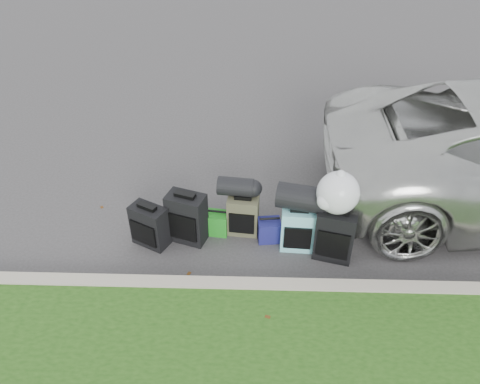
{
  "coord_description": "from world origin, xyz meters",
  "views": [
    {
      "loc": [
        0.04,
        -4.68,
        4.16
      ],
      "look_at": [
        -0.1,
        0.2,
        0.55
      ],
      "focal_mm": 35.0,
      "sensor_mm": 36.0,
      "label": 1
    }
  ],
  "objects_px": {
    "suitcase_small_black": "(150,226)",
    "suitcase_olive": "(243,215)",
    "tote_navy": "(269,230)",
    "suitcase_large_black_right": "(335,235)",
    "suitcase_teal": "(298,229)",
    "suitcase_large_black_left": "(187,218)",
    "tote_green": "(217,223)"
  },
  "relations": [
    {
      "from": "suitcase_large_black_right",
      "to": "tote_navy",
      "type": "relative_size",
      "value": 2.27
    },
    {
      "from": "suitcase_large_black_left",
      "to": "tote_green",
      "type": "distance_m",
      "value": 0.44
    },
    {
      "from": "suitcase_olive",
      "to": "tote_navy",
      "type": "xyz_separation_m",
      "value": [
        0.34,
        -0.15,
        -0.12
      ]
    },
    {
      "from": "suitcase_olive",
      "to": "suitcase_teal",
      "type": "distance_m",
      "value": 0.75
    },
    {
      "from": "tote_green",
      "to": "suitcase_large_black_right",
      "type": "bearing_deg",
      "value": -7.74
    },
    {
      "from": "suitcase_small_black",
      "to": "suitcase_teal",
      "type": "relative_size",
      "value": 0.97
    },
    {
      "from": "tote_navy",
      "to": "suitcase_large_black_left",
      "type": "bearing_deg",
      "value": 174.17
    },
    {
      "from": "suitcase_large_black_left",
      "to": "suitcase_large_black_right",
      "type": "distance_m",
      "value": 1.87
    },
    {
      "from": "suitcase_large_black_left",
      "to": "tote_green",
      "type": "bearing_deg",
      "value": 37.77
    },
    {
      "from": "suitcase_large_black_right",
      "to": "tote_navy",
      "type": "distance_m",
      "value": 0.86
    },
    {
      "from": "suitcase_large_black_left",
      "to": "suitcase_large_black_right",
      "type": "bearing_deg",
      "value": 10.12
    },
    {
      "from": "tote_navy",
      "to": "suitcase_large_black_right",
      "type": "bearing_deg",
      "value": -26.39
    },
    {
      "from": "suitcase_large_black_left",
      "to": "tote_green",
      "type": "height_order",
      "value": "suitcase_large_black_left"
    },
    {
      "from": "suitcase_large_black_right",
      "to": "tote_green",
      "type": "bearing_deg",
      "value": 179.38
    },
    {
      "from": "suitcase_large_black_right",
      "to": "tote_green",
      "type": "xyz_separation_m",
      "value": [
        -1.47,
        0.41,
        -0.19
      ]
    },
    {
      "from": "suitcase_teal",
      "to": "suitcase_large_black_right",
      "type": "bearing_deg",
      "value": -15.37
    },
    {
      "from": "suitcase_small_black",
      "to": "suitcase_large_black_left",
      "type": "bearing_deg",
      "value": 39.6
    },
    {
      "from": "suitcase_teal",
      "to": "suitcase_small_black",
      "type": "bearing_deg",
      "value": -177.12
    },
    {
      "from": "suitcase_small_black",
      "to": "suitcase_olive",
      "type": "xyz_separation_m",
      "value": [
        1.18,
        0.26,
        -0.01
      ]
    },
    {
      "from": "tote_green",
      "to": "suitcase_small_black",
      "type": "bearing_deg",
      "value": -157.01
    },
    {
      "from": "suitcase_teal",
      "to": "suitcase_large_black_right",
      "type": "height_order",
      "value": "suitcase_large_black_right"
    },
    {
      "from": "tote_navy",
      "to": "suitcase_teal",
      "type": "bearing_deg",
      "value": -27.58
    },
    {
      "from": "suitcase_olive",
      "to": "suitcase_large_black_right",
      "type": "distance_m",
      "value": 1.21
    },
    {
      "from": "suitcase_large_black_right",
      "to": "suitcase_olive",
      "type": "bearing_deg",
      "value": 173.94
    },
    {
      "from": "suitcase_olive",
      "to": "suitcase_large_black_right",
      "type": "height_order",
      "value": "suitcase_large_black_right"
    },
    {
      "from": "suitcase_large_black_left",
      "to": "tote_navy",
      "type": "distance_m",
      "value": 1.07
    },
    {
      "from": "tote_navy",
      "to": "suitcase_small_black",
      "type": "bearing_deg",
      "value": 177.72
    },
    {
      "from": "suitcase_small_black",
      "to": "suitcase_large_black_right",
      "type": "relative_size",
      "value": 0.82
    },
    {
      "from": "suitcase_olive",
      "to": "tote_navy",
      "type": "height_order",
      "value": "suitcase_olive"
    },
    {
      "from": "suitcase_small_black",
      "to": "suitcase_teal",
      "type": "height_order",
      "value": "suitcase_teal"
    },
    {
      "from": "suitcase_large_black_right",
      "to": "tote_green",
      "type": "height_order",
      "value": "suitcase_large_black_right"
    },
    {
      "from": "suitcase_olive",
      "to": "tote_navy",
      "type": "bearing_deg",
      "value": -16.71
    }
  ]
}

